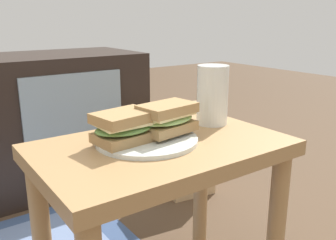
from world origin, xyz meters
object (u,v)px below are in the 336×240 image
at_px(sandwich_front, 124,127).
at_px(sandwich_back, 167,118).
at_px(plate, 147,140).
at_px(tv_cabinet, 30,123).
at_px(beer_glass, 212,96).
at_px(paper_bag, 188,150).

xyz_separation_m(sandwich_front, sandwich_back, (0.10, -0.01, 0.01)).
bearing_deg(plate, sandwich_front, 172.04).
relative_size(sandwich_front, sandwich_back, 0.96).
relative_size(tv_cabinet, plate, 4.13).
bearing_deg(sandwich_back, tv_cabinet, 94.29).
bearing_deg(tv_cabinet, sandwich_back, -85.71).
xyz_separation_m(plate, sandwich_back, (0.05, -0.01, 0.04)).
bearing_deg(sandwich_back, plate, 172.04).
height_order(sandwich_front, sandwich_back, sandwich_back).
xyz_separation_m(beer_glass, paper_bag, (0.28, 0.44, -0.34)).
distance_m(sandwich_back, beer_glass, 0.17).
relative_size(beer_glass, paper_bag, 0.40).
distance_m(sandwich_front, sandwich_back, 0.11).
bearing_deg(sandwich_back, beer_glass, 11.77).
bearing_deg(plate, beer_glass, 7.19).
bearing_deg(paper_bag, sandwich_back, -132.89).
distance_m(sandwich_front, paper_bag, 0.78).
xyz_separation_m(plate, sandwich_front, (-0.05, 0.01, 0.04)).
relative_size(sandwich_back, paper_bag, 0.39).
relative_size(sandwich_front, paper_bag, 0.37).
height_order(beer_glass, paper_bag, beer_glass).
bearing_deg(beer_glass, sandwich_front, -175.70).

